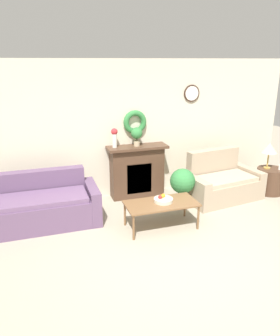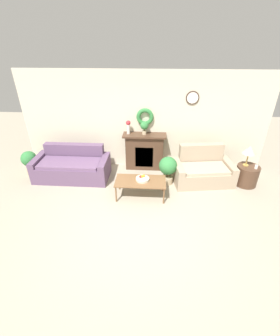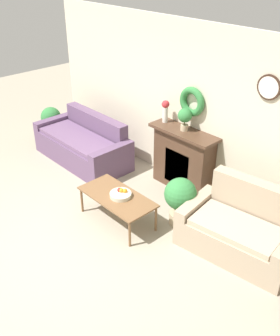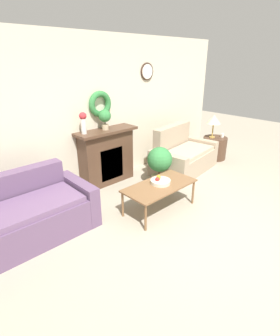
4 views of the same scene
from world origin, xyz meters
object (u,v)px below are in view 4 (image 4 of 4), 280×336
Objects in this scene: coffee_table at (160,187)px; vase_on_mantel_left at (83,121)px; table_lamp at (214,120)px; mug at (222,135)px; loveseat_right at (183,156)px; side_table_by_loveseat at (214,148)px; potted_plant_floor_by_loveseat at (160,162)px; fruit_bowl at (160,181)px; couch_left at (18,219)px; potted_plant_on_mantel at (105,117)px; fireplace at (107,156)px.

coffee_table is 3.19× the size of vase_on_mantel_left.
table_lamp is 0.45m from mug.
loveseat_right reaches higher than side_table_by_loveseat.
side_table_by_loveseat is 2.07m from potted_plant_floor_by_loveseat.
fruit_bowl is (-1.56, -0.77, 0.17)m from loveseat_right.
coffee_table is 2.82m from side_table_by_loveseat.
fruit_bowl is 1.66m from vase_on_mantel_left.
table_lamp is (2.61, 0.73, 0.47)m from fruit_bowl.
couch_left is at bearing 176.74° from potted_plant_floor_by_loveseat.
side_table_by_loveseat is (2.73, 0.71, -0.14)m from coffee_table.
mug is at bearing -38.16° from table_lamp.
potted_plant_on_mantel is (0.02, 1.40, 0.89)m from coffee_table.
side_table_by_loveseat is (2.70, -0.70, -0.27)m from fireplace.
potted_plant_on_mantel is at bearing 164.54° from mug.
fireplace is at bearing 166.24° from table_lamp.
side_table_by_loveseat is 0.35m from mug.
table_lamp is (2.63, -0.64, 0.42)m from fireplace.
potted_plant_floor_by_loveseat is at bearing -49.71° from potted_plant_on_mantel.
potted_plant_on_mantel is (-1.58, 0.60, 0.98)m from loveseat_right.
loveseat_right is 4.41× the size of potted_plant_on_mantel.
potted_plant_on_mantel is at bearing 89.36° from coffee_table.
couch_left is 3.52× the size of side_table_by_loveseat.
table_lamp is (4.57, -0.01, 0.64)m from couch_left.
table_lamp is at bearing 141.34° from side_table_by_loveseat.
fruit_bowl is at bearing -88.85° from potted_plant_on_mantel.
table_lamp is at bearing 0.17° from couch_left.
fireplace is 2.23× the size of table_lamp.
loveseat_right is (3.51, 0.03, 0.00)m from couch_left.
potted_plant_floor_by_loveseat reaches higher than coffee_table.
potted_plant_on_mantel is (-2.64, 0.63, 0.34)m from table_lamp.
fireplace is 1.58× the size of potted_plant_floor_by_loveseat.
table_lamp is at bearing -9.81° from loveseat_right.
vase_on_mantel_left reaches higher than fireplace.
side_table_by_loveseat is 3.38m from vase_on_mantel_left.
couch_left is at bearing 172.53° from loveseat_right.
couch_left is at bearing 179.22° from side_table_by_loveseat.
vase_on_mantel_left is (-3.15, 0.71, 1.02)m from side_table_by_loveseat.
coffee_table is 2.11× the size of side_table_by_loveseat.
vase_on_mantel_left reaches higher than loveseat_right.
couch_left is 1.89m from vase_on_mantel_left.
fruit_bowl is at bearing -168.41° from mug.
potted_plant_floor_by_loveseat is (0.63, 0.59, -0.02)m from fruit_bowl.
potted_plant_floor_by_loveseat is (-2.06, -0.08, 0.20)m from side_table_by_loveseat.
side_table_by_loveseat is (2.68, 0.67, -0.22)m from fruit_bowl.
potted_plant_on_mantel reaches higher than side_table_by_loveseat.
potted_plant_on_mantel reaches higher than mug.
potted_plant_on_mantel reaches higher than coffee_table.
table_lamp reaches higher than fruit_bowl.
loveseat_right is 1.29m from mug.
side_table_by_loveseat is 5.99× the size of mug.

